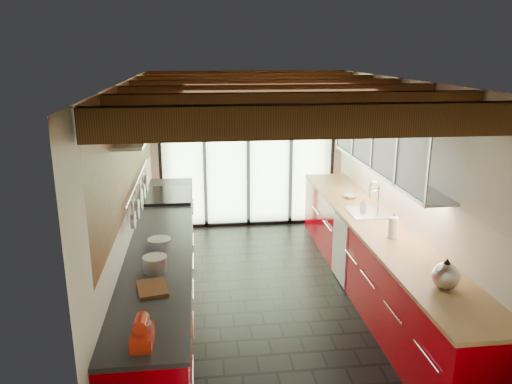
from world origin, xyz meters
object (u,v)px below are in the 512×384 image
Objects in this scene: stand_mixer at (142,333)px; kettle at (446,274)px; bowl at (350,196)px; soap_bottle at (364,204)px; paper_towel at (393,228)px.

kettle reaches higher than stand_mixer.
soap_bottle is at bearing -90.00° from bowl.
stand_mixer is 1.45× the size of soap_bottle.
paper_towel is at bearing 34.90° from stand_mixer.
bowl is (0.00, 0.56, -0.07)m from soap_bottle.
stand_mixer reaches higher than soap_bottle.
kettle is at bearing 12.70° from stand_mixer.
stand_mixer is 0.86× the size of kettle.
stand_mixer is at bearing -145.10° from paper_towel.
kettle is at bearing -90.00° from paper_towel.
kettle is 1.68× the size of soap_bottle.
kettle is 1.06× the size of paper_towel.
paper_towel is at bearing -90.00° from soap_bottle.
stand_mixer is 4.18m from bowl.
soap_bottle reaches higher than bowl.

